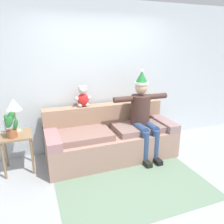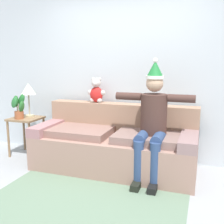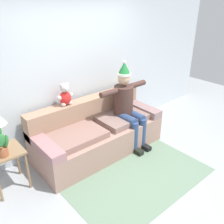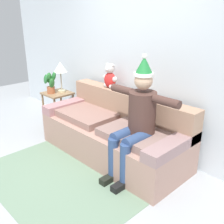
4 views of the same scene
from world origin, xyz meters
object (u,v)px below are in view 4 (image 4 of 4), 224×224
at_px(couch, 115,133).
at_px(candle_tall, 52,82).
at_px(person_seated, 137,117).
at_px(teddy_bear, 110,77).
at_px(potted_plant, 50,83).
at_px(table_lamp, 60,69).
at_px(side_table, 58,99).

xyz_separation_m(couch, candle_tall, (-1.66, 0.03, 0.45)).
height_order(person_seated, candle_tall, person_seated).
distance_m(couch, candle_tall, 1.72).
height_order(teddy_bear, potted_plant, teddy_bear).
bearing_deg(table_lamp, potted_plant, -105.71).
relative_size(teddy_bear, candle_tall, 1.42).
bearing_deg(side_table, teddy_bear, 12.14).
bearing_deg(teddy_bear, side_table, -167.86).
bearing_deg(person_seated, table_lamp, 171.62).
xyz_separation_m(table_lamp, candle_tall, (-0.14, -0.11, -0.25)).
xyz_separation_m(couch, teddy_bear, (-0.40, 0.29, 0.71)).
bearing_deg(table_lamp, teddy_bear, 7.78).
bearing_deg(candle_tall, teddy_bear, 11.80).
height_order(side_table, potted_plant, potted_plant).
bearing_deg(person_seated, potted_plant, 176.97).
relative_size(couch, potted_plant, 5.60).
height_order(person_seated, side_table, person_seated).
height_order(side_table, table_lamp, table_lamp).
bearing_deg(candle_tall, potted_plant, -42.91).
xyz_separation_m(person_seated, potted_plant, (-2.13, 0.11, 0.02)).
bearing_deg(teddy_bear, couch, -35.71).
xyz_separation_m(person_seated, table_lamp, (-2.07, 0.31, 0.26)).
distance_m(teddy_bear, side_table, 1.28).
bearing_deg(candle_tall, person_seated, -5.03).
xyz_separation_m(person_seated, candle_tall, (-2.21, 0.19, 0.00)).
height_order(teddy_bear, table_lamp, teddy_bear).
height_order(table_lamp, candle_tall, table_lamp).
relative_size(potted_plant, candle_tall, 1.49).
height_order(couch, candle_tall, same).
bearing_deg(potted_plant, candle_tall, 137.09).
height_order(couch, teddy_bear, teddy_bear).
relative_size(couch, person_seated, 1.45).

